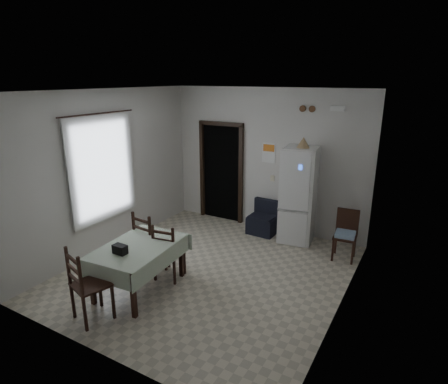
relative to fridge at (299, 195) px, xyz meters
name	(u,v)px	position (x,y,z in m)	size (l,w,h in m)	color
ground	(209,272)	(-0.83, -1.93, -0.93)	(4.50, 4.50, 0.00)	beige
ceiling	(207,91)	(-0.83, -1.93, 1.97)	(4.20, 4.50, 0.02)	white
wall_back	(266,161)	(-0.83, 0.32, 0.52)	(4.20, 0.02, 2.90)	silver
wall_front	(93,241)	(-0.83, -4.18, 0.52)	(4.20, 0.02, 2.90)	silver
wall_left	(109,172)	(-2.93, -1.93, 0.52)	(0.02, 4.50, 2.90)	silver
wall_right	(348,211)	(1.27, -1.93, 0.52)	(0.02, 4.50, 2.90)	silver
doorway	(226,171)	(-1.88, 0.52, 0.13)	(1.06, 0.52, 2.22)	black
window_recess	(98,168)	(-2.98, -2.13, 0.62)	(0.10, 1.20, 1.60)	silver
curtain	(103,169)	(-2.87, -2.13, 0.62)	(0.02, 1.45, 1.85)	silver
curtain_rod	(98,114)	(-2.86, -2.13, 1.57)	(0.02, 0.02, 1.60)	black
calendar	(269,153)	(-0.78, 0.31, 0.69)	(0.28, 0.02, 0.40)	white
calendar_image	(269,148)	(-0.78, 0.30, 0.79)	(0.24, 0.01, 0.14)	orange
light_switch	(272,178)	(-0.68, 0.31, 0.17)	(0.08, 0.02, 0.12)	beige
vent_left	(303,109)	(-0.13, 0.30, 1.59)	(0.12, 0.12, 0.03)	brown
vent_right	(312,109)	(0.05, 0.30, 1.59)	(0.12, 0.12, 0.03)	brown
emergency_light	(338,108)	(0.52, 0.28, 1.62)	(0.25, 0.07, 0.09)	white
fridge	(299,195)	(0.00, 0.00, 0.00)	(0.60, 0.60, 1.85)	silver
tan_cone	(303,142)	(0.04, -0.05, 1.02)	(0.24, 0.24, 0.19)	tan
navy_seat	(263,218)	(-0.72, 0.00, -0.59)	(0.55, 0.54, 0.67)	black
corner_chair	(345,236)	(0.99, -0.35, -0.49)	(0.38, 0.38, 0.88)	black
dining_table	(139,268)	(-1.46, -2.89, -0.57)	(0.92, 1.39, 0.72)	#B0C1A6
black_bag	(120,249)	(-1.49, -3.20, -0.14)	(0.20, 0.12, 0.13)	black
dining_chair_far_left	(151,240)	(-1.72, -2.29, -0.41)	(0.44, 0.44, 1.03)	black
dining_chair_far_right	(169,250)	(-1.29, -2.38, -0.46)	(0.40, 0.40, 0.94)	black
dining_chair_near_head	(91,283)	(-1.51, -3.73, -0.41)	(0.44, 0.44, 1.04)	black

